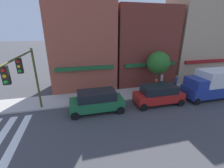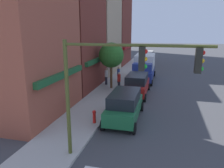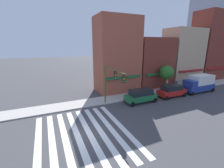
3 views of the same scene
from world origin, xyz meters
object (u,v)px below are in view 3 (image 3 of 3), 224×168
traffic_signal (112,79)px  fire_hydrant (127,96)px  suv_green (141,96)px  street_tree (167,72)px  suv_red (172,91)px  pedestrian_blue_shirt (176,84)px  pedestrian_red_jacket (167,87)px  pedestrian_white_shirt (167,84)px  box_truck_blue (199,83)px

traffic_signal → fire_hydrant: traffic_signal is taller
suv_green → street_tree: street_tree is taller
suv_red → pedestrian_blue_shirt: 4.56m
suv_red → street_tree: size_ratio=1.03×
traffic_signal → suv_green: size_ratio=1.30×
street_tree → pedestrian_red_jacket: bearing=-120.9°
pedestrian_red_jacket → pedestrian_white_shirt: (1.76, 1.80, 0.00)m
pedestrian_red_jacket → pedestrian_white_shirt: size_ratio=1.00×
pedestrian_blue_shirt → fire_hydrant: pedestrian_blue_shirt is taller
suv_red → street_tree: street_tree is taller
pedestrian_white_shirt → suv_green: bearing=-142.2°
suv_green → pedestrian_red_jacket: bearing=15.1°
suv_red → pedestrian_white_shirt: bearing=55.9°
pedestrian_red_jacket → street_tree: (0.55, 0.92, 2.40)m
suv_red → pedestrian_blue_shirt: size_ratio=2.66×
suv_red → fire_hydrant: bearing=167.2°
fire_hydrant → traffic_signal: bearing=-147.0°
box_truck_blue → fire_hydrant: box_truck_blue is taller
pedestrian_white_shirt → pedestrian_blue_shirt: bearing=-26.5°
traffic_signal → box_truck_blue: bearing=2.2°
traffic_signal → street_tree: size_ratio=1.33×
suv_red → pedestrian_red_jacket: suv_red is taller
suv_green → pedestrian_red_jacket: 7.06m
suv_red → fire_hydrant: size_ratio=5.59×
suv_red → fire_hydrant: (-7.40, 1.70, -0.42)m
box_truck_blue → pedestrian_red_jacket: 5.97m
suv_green → street_tree: 8.24m
traffic_signal → suv_red: bearing=3.4°
fire_hydrant → pedestrian_blue_shirt: bearing=4.6°
box_truck_blue → fire_hydrant: (-13.78, 1.70, -0.97)m
fire_hydrant → street_tree: (8.69, 1.10, 2.86)m
box_truck_blue → street_tree: (-5.09, 2.80, 1.89)m
suv_green → fire_hydrant: size_ratio=5.59×
pedestrian_blue_shirt → traffic_signal: bearing=-91.3°
traffic_signal → pedestrian_red_jacket: (11.77, 2.54, -3.03)m
fire_hydrant → street_tree: bearing=7.2°
traffic_signal → fire_hydrant: bearing=33.0°
traffic_signal → suv_red: (11.03, 0.66, -3.07)m
pedestrian_red_jacket → street_tree: street_tree is taller
suv_red → fire_hydrant: 7.60m
pedestrian_blue_shirt → pedestrian_red_jacket: size_ratio=1.00×
suv_red → box_truck_blue: bearing=0.2°
traffic_signal → pedestrian_white_shirt: 14.53m
pedestrian_white_shirt → street_tree: 2.83m
box_truck_blue → pedestrian_white_shirt: 5.37m
pedestrian_red_jacket → street_tree: 2.63m
pedestrian_white_shirt → fire_hydrant: 10.11m
suv_green → suv_red: size_ratio=1.00×
box_truck_blue → pedestrian_red_jacket: box_truck_blue is taller
traffic_signal → box_truck_blue: size_ratio=0.98×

